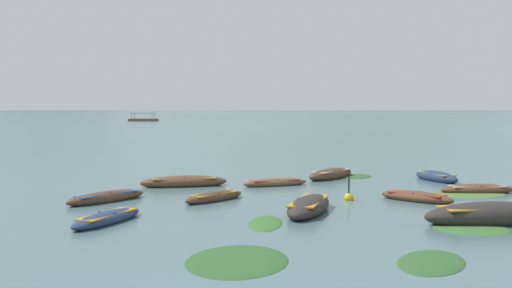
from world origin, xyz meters
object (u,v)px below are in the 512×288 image
(rowboat_4, at_px, (417,197))
(rowboat_7, at_px, (275,183))
(ferry_0, at_px, (143,120))
(rowboat_6, at_px, (490,215))
(rowboat_2, at_px, (478,189))
(rowboat_12, at_px, (214,197))
(mooring_buoy, at_px, (349,198))
(rowboat_1, at_px, (309,206))
(rowboat_5, at_px, (184,182))
(rowboat_8, at_px, (436,177))
(rowboat_10, at_px, (107,197))
(rowboat_3, at_px, (107,218))
(rowboat_0, at_px, (331,174))

(rowboat_4, distance_m, rowboat_7, 7.30)
(ferry_0, bearing_deg, rowboat_6, -72.15)
(rowboat_2, bearing_deg, ferry_0, 109.34)
(rowboat_7, bearing_deg, rowboat_6, -51.53)
(rowboat_7, distance_m, rowboat_12, 5.34)
(rowboat_7, bearing_deg, ferry_0, 106.25)
(rowboat_12, relative_size, mooring_buoy, 2.68)
(rowboat_1, bearing_deg, rowboat_4, 32.56)
(rowboat_5, relative_size, rowboat_8, 1.24)
(rowboat_5, xyz_separation_m, ferry_0, (-36.21, 139.73, 0.25))
(ferry_0, height_order, mooring_buoy, ferry_0)
(rowboat_1, bearing_deg, mooring_buoy, 59.14)
(rowboat_2, height_order, mooring_buoy, mooring_buoy)
(rowboat_10, xyz_separation_m, ferry_0, (-33.91, 144.52, 0.28))
(rowboat_7, xyz_separation_m, mooring_buoy, (3.08, -4.36, -0.04))
(rowboat_6, bearing_deg, ferry_0, 107.85)
(rowboat_2, relative_size, mooring_buoy, 3.13)
(rowboat_1, distance_m, rowboat_3, 7.06)
(rowboat_0, xyz_separation_m, rowboat_2, (6.08, -5.18, -0.05))
(rowboat_6, relative_size, rowboat_10, 1.32)
(rowboat_7, bearing_deg, mooring_buoy, -54.77)
(rowboat_7, distance_m, mooring_buoy, 5.34)
(rowboat_5, bearing_deg, rowboat_10, -115.64)
(rowboat_5, bearing_deg, rowboat_4, -21.28)
(rowboat_3, bearing_deg, rowboat_0, 56.96)
(rowboat_3, xyz_separation_m, rowboat_12, (2.95, 4.76, 0.00))
(rowboat_5, distance_m, ferry_0, 144.35)
(rowboat_3, height_order, rowboat_10, rowboat_10)
(rowboat_8, height_order, ferry_0, ferry_0)
(rowboat_1, distance_m, ferry_0, 152.44)
(rowboat_0, xyz_separation_m, rowboat_6, (4.25, -12.17, 0.06))
(rowboat_5, relative_size, ferry_0, 0.51)
(rowboat_3, relative_size, rowboat_12, 1.20)
(rowboat_3, height_order, rowboat_8, rowboat_8)
(rowboat_0, height_order, rowboat_2, rowboat_0)
(rowboat_4, height_order, rowboat_6, rowboat_6)
(rowboat_1, relative_size, rowboat_7, 1.33)
(mooring_buoy, bearing_deg, rowboat_1, -120.86)
(rowboat_0, height_order, mooring_buoy, mooring_buoy)
(rowboat_10, bearing_deg, ferry_0, 103.20)
(ferry_0, bearing_deg, rowboat_12, -75.15)
(rowboat_0, xyz_separation_m, rowboat_3, (-8.25, -12.69, -0.07))
(ferry_0, bearing_deg, rowboat_4, -72.10)
(rowboat_6, xyz_separation_m, rowboat_10, (-13.85, 3.79, -0.11))
(rowboat_1, height_order, rowboat_7, rowboat_1)
(rowboat_2, bearing_deg, rowboat_5, 173.23)
(rowboat_5, distance_m, rowboat_10, 5.31)
(rowboat_0, xyz_separation_m, rowboat_8, (5.38, -0.77, -0.02))
(rowboat_8, bearing_deg, rowboat_6, -95.63)
(rowboat_12, xyz_separation_m, ferry_0, (-38.21, 144.07, 0.30))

